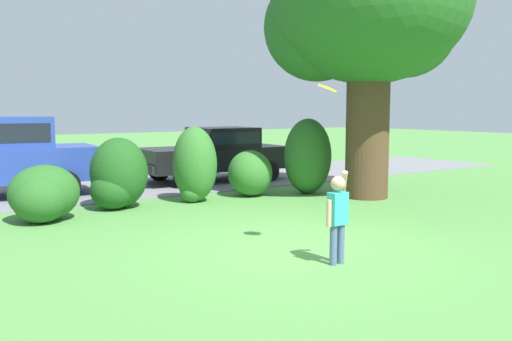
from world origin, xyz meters
The scene contains 11 objects.
ground_plane centered at (0.00, 0.00, 0.00)m, with size 80.00×80.00×0.00m, color #518E42.
driveway_strip centered at (0.00, 7.94, 0.01)m, with size 28.00×4.40×0.02m, color slate.
oak_tree_large centered at (4.51, 3.20, 4.39)m, with size 4.76×4.69×6.58m.
shrub_near_tree centered at (-2.62, 4.42, 0.50)m, with size 1.31×1.25×1.06m.
shrub_centre_left centered at (-0.94, 5.01, 0.67)m, with size 1.26×1.26×1.50m.
shrub_centre centered at (0.81, 4.83, 0.81)m, with size 0.97×1.09×1.71m.
shrub_centre_right centered at (2.30, 4.79, 0.55)m, with size 1.08×1.06×1.11m.
shrub_far_end centered at (3.71, 4.32, 0.93)m, with size 1.24×1.07×1.86m.
parked_sedan centered at (3.07, 7.68, 0.85)m, with size 4.50×2.30×1.56m.
child_thrower centered at (-0.08, -0.85, 0.72)m, with size 0.45×0.27×1.29m.
frisbee centered at (0.14, -0.36, 2.40)m, with size 0.30×0.28×0.17m.
Camera 1 is at (-5.25, -6.40, 2.11)m, focal length 39.60 mm.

